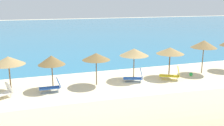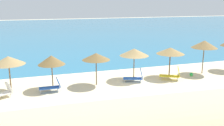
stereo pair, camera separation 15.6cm
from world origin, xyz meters
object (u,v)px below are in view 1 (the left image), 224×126
Objects in this scene: beach_umbrella_4 at (96,57)px; lounge_chair_3 at (135,77)px; beach_umbrella_6 at (170,51)px; beach_umbrella_5 at (134,52)px; beach_umbrella_2 at (8,61)px; beach_umbrella_3 at (51,60)px; beach_umbrella_7 at (204,44)px; lounge_chair_0 at (172,75)px; lounge_chair_2 at (52,86)px; lounge_chair_4 at (2,93)px; cooler_box at (203,98)px; beach_ball at (191,74)px.

lounge_chair_3 is at bearing -4.69° from beach_umbrella_4.
beach_umbrella_5 is at bearing 174.69° from beach_umbrella_6.
beach_umbrella_3 is at bearing -7.53° from beach_umbrella_2.
lounge_chair_3 is (-6.77, -0.51, -2.25)m from beach_umbrella_7.
beach_umbrella_3 is 9.79m from lounge_chair_0.
beach_umbrella_3 is 3.33m from beach_umbrella_4.
beach_umbrella_5 is 7.11m from lounge_chair_2.
beach_umbrella_7 is 1.77× the size of lounge_chair_3.
lounge_chair_4 reaches higher than cooler_box.
beach_ball is at bearing -2.80° from beach_umbrella_2.
lounge_chair_2 is at bearing -171.13° from beach_umbrella_5.
beach_umbrella_6 is at bearing -5.31° from beach_umbrella_5.
beach_umbrella_2 is 1.01× the size of beach_umbrella_6.
beach_umbrella_7 reaches higher than lounge_chair_0.
beach_umbrella_2 is 9.60m from beach_umbrella_5.
lounge_chair_4 is (-0.46, -1.26, -1.91)m from beach_umbrella_2.
beach_umbrella_3 is at bearing -179.56° from beach_umbrella_6.
lounge_chair_4 is (-9.91, -0.54, -0.02)m from lounge_chair_3.
lounge_chair_0 is 1.14× the size of lounge_chair_2.
beach_ball is at bearing -49.09° from lounge_chair_0.
lounge_chair_3 reaches higher than beach_ball.
beach_umbrella_3 is 5.62× the size of cooler_box.
beach_umbrella_7 is at bearing 53.39° from cooler_box.
lounge_chair_4 is (-10.05, -1.24, -1.92)m from beach_umbrella_5.
beach_umbrella_5 is (6.65, 0.37, 0.11)m from beach_umbrella_3.
cooler_box is (5.83, -5.29, -2.07)m from beach_umbrella_4.
beach_ball is (5.28, -0.00, -0.25)m from lounge_chair_3.
beach_umbrella_6 is at bearing -84.88° from lounge_chair_2.
beach_umbrella_2 is 16.22m from beach_umbrella_7.
cooler_box is (-4.12, -5.54, -2.48)m from beach_umbrella_7.
beach_ball is at bearing -1.61° from beach_umbrella_3.
beach_umbrella_5 reaches higher than lounge_chair_3.
beach_umbrella_3 is 1.45× the size of lounge_chair_0.
lounge_chair_2 is at bearing -169.84° from beach_umbrella_4.
beach_umbrella_2 is at bearing -50.46° from lounge_chair_4.
beach_umbrella_5 reaches higher than beach_ball.
beach_umbrella_7 reaches higher than beach_umbrella_3.
lounge_chair_2 is at bearing 153.26° from cooler_box.
lounge_chair_3 is (-0.15, -0.70, -1.90)m from beach_umbrella_5.
lounge_chair_0 is (9.61, -0.77, -1.75)m from beach_umbrella_3.
beach_ball is at bearing -118.50° from lounge_chair_4.
beach_umbrella_3 is 1.91m from lounge_chair_2.
beach_umbrella_3 is 8.29× the size of beach_ball.
lounge_chair_4 is (-3.28, -0.18, -0.03)m from lounge_chair_2.
cooler_box is at bearing -97.07° from beach_umbrella_6.
beach_ball is (8.46, -0.26, -2.10)m from beach_umbrella_4.
beach_umbrella_4 is at bearing -172.46° from beach_umbrella_5.
beach_umbrella_4 reaches higher than cooler_box.
lounge_chair_3 reaches higher than lounge_chair_2.
beach_umbrella_2 is 1.70× the size of lounge_chair_2.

